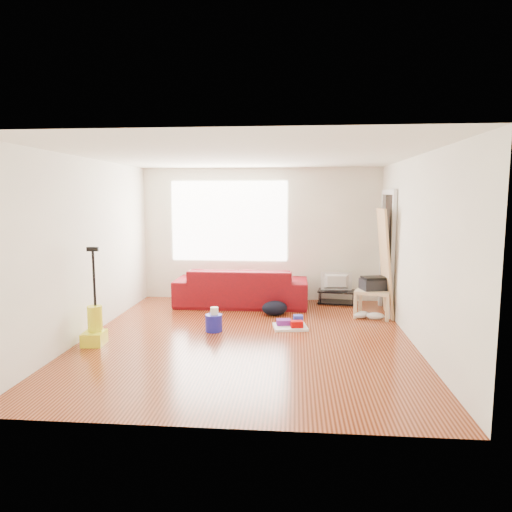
# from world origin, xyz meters

# --- Properties ---
(room) EXTENTS (4.51, 5.01, 2.51)m
(room) POSITION_xyz_m (0.07, 0.15, 1.25)
(room) COLOR #4D1706
(room) RESTS_ON ground
(sofa) EXTENTS (2.37, 0.93, 0.69)m
(sofa) POSITION_xyz_m (-0.30, 1.95, 0.00)
(sofa) COLOR #4E0B12
(sofa) RESTS_ON ground
(tv_stand) EXTENTS (0.71, 0.47, 0.25)m
(tv_stand) POSITION_xyz_m (1.43, 2.22, 0.13)
(tv_stand) COLOR black
(tv_stand) RESTS_ON ground
(tv) EXTENTS (0.57, 0.07, 0.33)m
(tv) POSITION_xyz_m (1.43, 2.22, 0.41)
(tv) COLOR black
(tv) RESTS_ON tv_stand
(side_table) EXTENTS (0.69, 0.69, 0.45)m
(side_table) POSITION_xyz_m (1.95, 1.36, 0.38)
(side_table) COLOR tan
(side_table) RESTS_ON ground
(printer) EXTENTS (0.47, 0.40, 0.21)m
(printer) POSITION_xyz_m (1.95, 1.36, 0.55)
(printer) COLOR black
(printer) RESTS_ON side_table
(bucket) EXTENTS (0.30, 0.30, 0.25)m
(bucket) POSITION_xyz_m (-0.52, 0.31, 0.00)
(bucket) COLOR #191A9C
(bucket) RESTS_ON ground
(toilet_paper) EXTENTS (0.12, 0.12, 0.11)m
(toilet_paper) POSITION_xyz_m (-0.51, 0.31, 0.18)
(toilet_paper) COLOR white
(toilet_paper) RESTS_ON bucket
(cleaning_tray) EXTENTS (0.55, 0.47, 0.18)m
(cleaning_tray) POSITION_xyz_m (0.61, 0.56, 0.05)
(cleaning_tray) COLOR white
(cleaning_tray) RESTS_ON ground
(backpack) EXTENTS (0.53, 0.48, 0.24)m
(backpack) POSITION_xyz_m (0.33, 1.30, 0.00)
(backpack) COLOR black
(backpack) RESTS_ON ground
(sneakers) EXTENTS (0.51, 0.26, 0.12)m
(sneakers) POSITION_xyz_m (1.85, 1.19, 0.06)
(sneakers) COLOR silver
(sneakers) RESTS_ON ground
(vacuum) EXTENTS (0.30, 0.33, 1.30)m
(vacuum) POSITION_xyz_m (-2.00, -0.42, 0.24)
(vacuum) COLOR yellow
(vacuum) RESTS_ON ground
(door_panel) EXTENTS (0.22, 0.71, 1.77)m
(door_panel) POSITION_xyz_m (2.13, 1.43, 0.00)
(door_panel) COLOR tan
(door_panel) RESTS_ON ground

